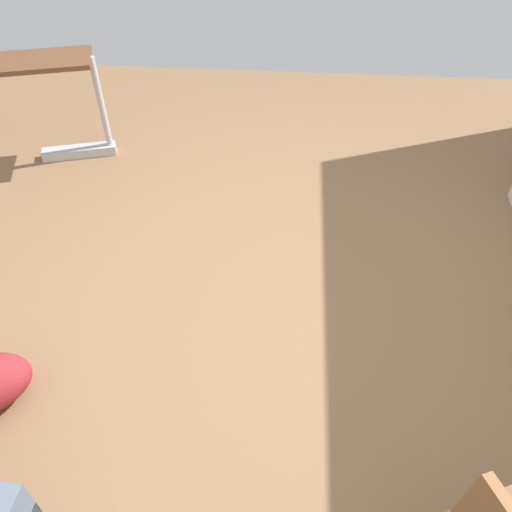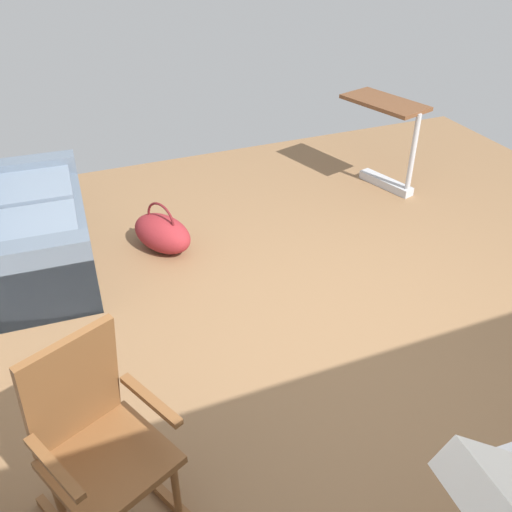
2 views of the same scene
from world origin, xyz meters
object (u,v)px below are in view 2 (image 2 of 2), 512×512
rocking_chair (98,444)px  overbed_table (388,134)px  couch (25,232)px  duffel_bag (162,233)px

rocking_chair → overbed_table: (2.55, -3.14, 0.03)m
overbed_table → couch: bearing=93.1°
couch → overbed_table: size_ratio=1.87×
rocking_chair → duffel_bag: size_ratio=1.63×
rocking_chair → duffel_bag: (2.20, -0.81, -0.35)m
couch → overbed_table: 3.36m
couch → rocking_chair: (-2.37, -0.21, 0.20)m
couch → duffel_bag: bearing=-99.3°
rocking_chair → overbed_table: rocking_chair is taller
couch → overbed_table: couch is taller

